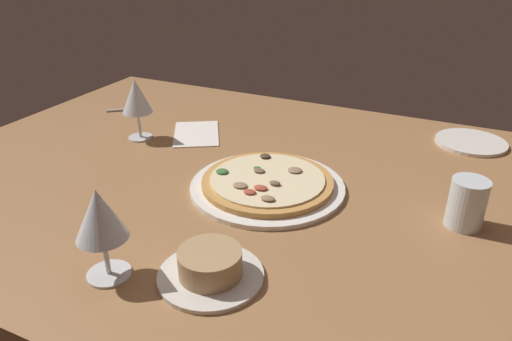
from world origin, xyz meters
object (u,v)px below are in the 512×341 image
object	(u,v)px
ramekin_on_saucer	(210,267)
wine_glass_near	(100,217)
side_plate	(471,142)
wine_glass_far	(136,98)
water_glass	(466,208)
paper_menu	(196,134)
pizza_main	(267,184)
spoon	(134,109)

from	to	relation	value
ramekin_on_saucer	wine_glass_near	world-z (taller)	wine_glass_near
wine_glass_near	side_plate	bearing A→B (deg)	-120.91
wine_glass_near	wine_glass_far	bearing A→B (deg)	-57.60
wine_glass_near	water_glass	size ratio (longest dim) A/B	1.65
water_glass	paper_menu	distance (cm)	70.51
wine_glass_far	water_glass	size ratio (longest dim) A/B	1.68
wine_glass_near	water_glass	distance (cm)	63.57
water_glass	side_plate	xyz separation A→B (cm)	(1.21, -41.96, -3.58)
pizza_main	spoon	size ratio (longest dim) A/B	3.29
side_plate	paper_menu	size ratio (longest dim) A/B	0.99
pizza_main	spoon	xyz separation A→B (cm)	(57.02, -28.05, -0.73)
wine_glass_near	spoon	xyz separation A→B (cm)	(45.92, -64.93, -10.34)
water_glass	wine_glass_far	bearing A→B (deg)	-6.34
pizza_main	wine_glass_near	distance (cm)	39.69
ramekin_on_saucer	water_glass	bearing A→B (deg)	-136.63
paper_menu	spoon	xyz separation A→B (cm)	(27.42, -8.48, 0.31)
pizza_main	paper_menu	size ratio (longest dim) A/B	1.85
side_plate	paper_menu	xyz separation A→B (cm)	(67.01, 24.56, -0.30)
water_glass	spoon	xyz separation A→B (cm)	(95.63, -25.88, -3.58)
side_plate	spoon	distance (cm)	95.78
ramekin_on_saucer	spoon	world-z (taller)	ramekin_on_saucer
pizza_main	wine_glass_near	bearing A→B (deg)	73.25
spoon	paper_menu	bearing A→B (deg)	162.81
water_glass	spoon	world-z (taller)	water_glass
wine_glass_near	ramekin_on_saucer	bearing A→B (deg)	-157.32
pizza_main	wine_glass_near	world-z (taller)	wine_glass_near
pizza_main	wine_glass_near	size ratio (longest dim) A/B	2.11
wine_glass_far	water_glass	distance (cm)	80.94
ramekin_on_saucer	paper_menu	world-z (taller)	ramekin_on_saucer
pizza_main	side_plate	world-z (taller)	pizza_main
water_glass	paper_menu	world-z (taller)	water_glass
paper_menu	pizza_main	bearing A→B (deg)	115.99
wine_glass_far	paper_menu	distance (cm)	18.22
wine_glass_near	spoon	world-z (taller)	wine_glass_near
ramekin_on_saucer	wine_glass_far	world-z (taller)	wine_glass_far
ramekin_on_saucer	spoon	xyz separation A→B (cm)	(60.95, -58.65, -1.60)
wine_glass_far	water_glass	bearing A→B (deg)	173.66
side_plate	paper_menu	distance (cm)	71.37
ramekin_on_saucer	spoon	distance (cm)	84.60
pizza_main	side_plate	size ratio (longest dim) A/B	1.87
wine_glass_far	paper_menu	xyz separation A→B (cm)	(-11.92, -8.50, -10.84)
paper_menu	spoon	bearing A→B (deg)	-47.74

